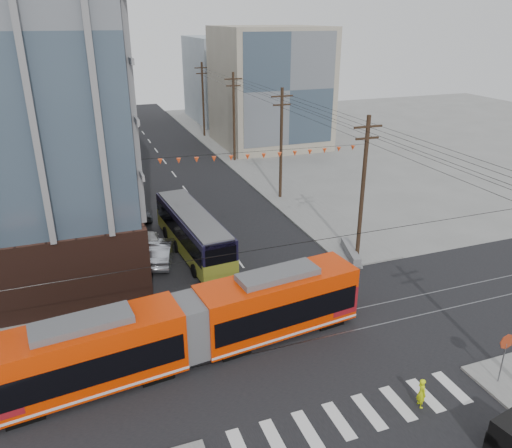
# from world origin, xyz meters

# --- Properties ---
(ground) EXTENTS (160.00, 160.00, 0.00)m
(ground) POSITION_xyz_m (0.00, 0.00, 0.00)
(ground) COLOR slate
(bg_bldg_nw_near) EXTENTS (18.00, 16.00, 18.00)m
(bg_bldg_nw_near) POSITION_xyz_m (-17.00, 52.00, 9.00)
(bg_bldg_nw_near) COLOR #8C99A5
(bg_bldg_nw_near) RESTS_ON ground
(bg_bldg_ne_near) EXTENTS (14.00, 14.00, 16.00)m
(bg_bldg_ne_near) POSITION_xyz_m (16.00, 48.00, 8.00)
(bg_bldg_ne_near) COLOR gray
(bg_bldg_ne_near) RESTS_ON ground
(bg_bldg_nw_far) EXTENTS (16.00, 18.00, 20.00)m
(bg_bldg_nw_far) POSITION_xyz_m (-14.00, 72.00, 10.00)
(bg_bldg_nw_far) COLOR gray
(bg_bldg_nw_far) RESTS_ON ground
(bg_bldg_ne_far) EXTENTS (16.00, 16.00, 14.00)m
(bg_bldg_ne_far) POSITION_xyz_m (18.00, 68.00, 7.00)
(bg_bldg_ne_far) COLOR #8C99A5
(bg_bldg_ne_far) RESTS_ON ground
(utility_pole_far) EXTENTS (0.30, 0.30, 11.00)m
(utility_pole_far) POSITION_xyz_m (8.50, 56.00, 5.50)
(utility_pole_far) COLOR black
(utility_pole_far) RESTS_ON ground
(streetcar) EXTENTS (20.18, 5.14, 3.85)m
(streetcar) POSITION_xyz_m (-6.05, 3.86, 1.93)
(streetcar) COLOR red
(streetcar) RESTS_ON ground
(city_bus) EXTENTS (3.57, 12.17, 3.40)m
(city_bus) POSITION_xyz_m (-2.77, 16.75, 1.70)
(city_bus) COLOR black
(city_bus) RESTS_ON ground
(parked_car_silver) EXTENTS (3.09, 5.20, 1.62)m
(parked_car_silver) POSITION_xyz_m (-5.49, 15.93, 0.81)
(parked_car_silver) COLOR #A3A9B3
(parked_car_silver) RESTS_ON ground
(parked_car_white) EXTENTS (1.84, 4.34, 1.25)m
(parked_car_white) POSITION_xyz_m (-5.94, 18.71, 0.62)
(parked_car_white) COLOR #BDBDBD
(parked_car_white) RESTS_ON ground
(parked_car_grey) EXTENTS (2.33, 4.57, 1.24)m
(parked_car_grey) POSITION_xyz_m (-6.01, 25.37, 0.62)
(parked_car_grey) COLOR #3F424B
(parked_car_grey) RESTS_ON ground
(pedestrian) EXTENTS (0.45, 0.62, 1.56)m
(pedestrian) POSITION_xyz_m (3.28, -3.49, 0.78)
(pedestrian) COLOR #DDF80E
(pedestrian) RESTS_ON ground
(stop_sign) EXTENTS (0.86, 0.86, 2.78)m
(stop_sign) POSITION_xyz_m (7.97, -3.55, 1.39)
(stop_sign) COLOR #A33113
(stop_sign) RESTS_ON ground
(jersey_barrier) EXTENTS (1.97, 4.10, 0.80)m
(jersey_barrier) POSITION_xyz_m (8.30, 11.62, 0.40)
(jersey_barrier) COLOR gray
(jersey_barrier) RESTS_ON ground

